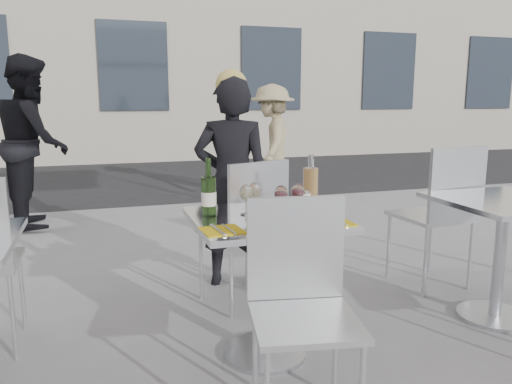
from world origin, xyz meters
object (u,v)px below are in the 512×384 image
object	(u,v)px
side_chair_rfar	(442,206)
sugar_shaker	(304,200)
main_table	(265,257)
chair_near	(301,291)
wineglass_white_a	(246,194)
napkin_left	(222,230)
napkin_right	(333,222)
pizza_near	(289,220)
side_table_right	(502,233)
salad_plate	(267,210)
woman_diner	(232,184)
wineglass_white_b	(254,192)
wineglass_red_a	(281,195)
pedestrian_a	(33,142)
pedestrian_b	(272,143)
pizza_far	(275,205)
carafe	(311,187)
wineglass_red_b	(298,193)
chair_far	(248,222)
wine_bottle	(209,194)

from	to	relation	value
side_chair_rfar	sugar_shaker	size ratio (longest dim) A/B	9.56
main_table	chair_near	world-z (taller)	chair_near
wineglass_white_a	napkin_left	xyz separation A→B (m)	(-0.19, -0.27, -0.11)
main_table	wineglass_white_a	distance (m)	0.34
napkin_right	pizza_near	bearing A→B (deg)	158.88
side_table_right	salad_plate	distance (m)	1.52
side_chair_rfar	woman_diner	xyz separation A→B (m)	(-1.36, 0.55, 0.14)
napkin_left	wineglass_white_b	bearing A→B (deg)	46.62
side_table_right	wineglass_red_a	distance (m)	1.45
pedestrian_a	salad_plate	xyz separation A→B (m)	(1.43, -3.41, -0.11)
pedestrian_b	pizza_far	bearing A→B (deg)	3.34
main_table	carafe	size ratio (longest dim) A/B	2.59
woman_diner	sugar_shaker	bearing A→B (deg)	118.18
wineglass_red_a	wineglass_red_b	world-z (taller)	same
carafe	napkin_right	world-z (taller)	carafe
woman_diner	sugar_shaker	distance (m)	0.98
wineglass_white_a	woman_diner	bearing A→B (deg)	79.19
sugar_shaker	wineglass_red_a	distance (m)	0.20
chair_far	wine_bottle	size ratio (longest dim) A/B	3.26
side_chair_rfar	napkin_right	size ratio (longest dim) A/B	5.11
salad_plate	wineglass_white_a	xyz separation A→B (m)	(-0.08, 0.09, 0.07)
napkin_left	carafe	bearing A→B (deg)	23.89
sugar_shaker	napkin_right	size ratio (longest dim) A/B	0.53
sugar_shaker	wine_bottle	bearing A→B (deg)	179.35
wineglass_red_b	napkin_right	world-z (taller)	wineglass_red_b
pizza_near	sugar_shaker	world-z (taller)	sugar_shaker
wineglass_white_a	wine_bottle	bearing A→B (deg)	172.25
side_chair_rfar	wineglass_red_b	distance (m)	1.40
woman_diner	main_table	bearing A→B (deg)	103.95
pedestrian_b	sugar_shaker	bearing A→B (deg)	5.62
pizza_near	pizza_far	xyz separation A→B (m)	(0.04, 0.32, 0.00)
woman_diner	pizza_near	world-z (taller)	woman_diner
side_table_right	pedestrian_b	world-z (taller)	pedestrian_b
napkin_right	wineglass_red_b	bearing A→B (deg)	109.73
side_chair_rfar	salad_plate	xyz separation A→B (m)	(-1.47, -0.53, 0.18)
woman_diner	wine_bottle	bearing A→B (deg)	88.64
side_table_right	woman_diner	size ratio (longest dim) A/B	0.50
pizza_far	napkin_right	size ratio (longest dim) A/B	1.61
sugar_shaker	pedestrian_b	bearing A→B (deg)	73.15
woman_diner	napkin_right	world-z (taller)	woman_diner
pizza_far	wine_bottle	world-z (taller)	wine_bottle
side_table_right	sugar_shaker	bearing A→B (deg)	175.78
pizza_near	carafe	xyz separation A→B (m)	(0.22, 0.25, 0.11)
chair_far	sugar_shaker	xyz separation A→B (m)	(0.15, -0.53, 0.23)
salad_plate	wineglass_red_a	size ratio (longest dim) A/B	1.40
wineglass_red_b	wineglass_red_a	bearing A→B (deg)	-162.92
wine_bottle	napkin_right	xyz separation A→B (m)	(0.53, -0.31, -0.11)
salad_plate	napkin_right	bearing A→B (deg)	-36.35
salad_plate	chair_far	bearing A→B (deg)	81.56
pedestrian_b	sugar_shaker	size ratio (longest dim) A/B	14.27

